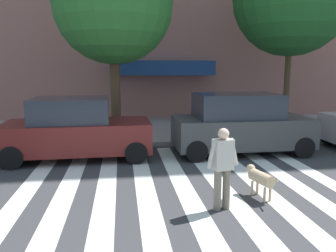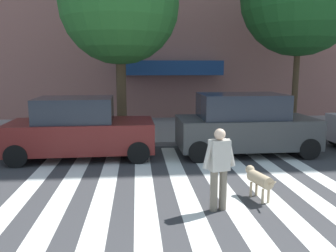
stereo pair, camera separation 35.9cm
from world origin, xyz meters
TOP-DOWN VIEW (x-y plane):
  - ground_plane at (0.00, 5.57)m, footprint 160.00×160.00m
  - sidewalk_far at (0.00, 14.15)m, footprint 80.00×6.00m
  - crosswalk_stripes at (-0.02, 5.57)m, footprint 7.65×10.55m
  - parked_car_behind_first at (-2.82, 9.85)m, footprint 4.44×2.13m
  - parked_car_third_in_line at (2.39, 9.85)m, footprint 4.39×2.07m
  - street_tree_nearest at (-1.64, 12.46)m, footprint 4.40×4.40m
  - pedestrian_dog_walker at (0.51, 5.49)m, footprint 0.70×0.32m
  - dog_on_leash at (1.50, 5.99)m, footprint 0.42×1.03m

SIDE VIEW (x-z plane):
  - ground_plane at x=0.00m, z-range 0.00..0.00m
  - crosswalk_stripes at x=-0.02m, z-range 0.00..0.01m
  - sidewalk_far at x=0.00m, z-range 0.00..0.15m
  - dog_on_leash at x=1.50m, z-range 0.12..0.77m
  - parked_car_behind_first at x=-2.82m, z-range -0.04..1.84m
  - pedestrian_dog_walker at x=0.51m, z-range 0.11..1.75m
  - parked_car_third_in_line at x=2.39m, z-range -0.02..1.93m
  - street_tree_nearest at x=-1.64m, z-range 1.49..8.62m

